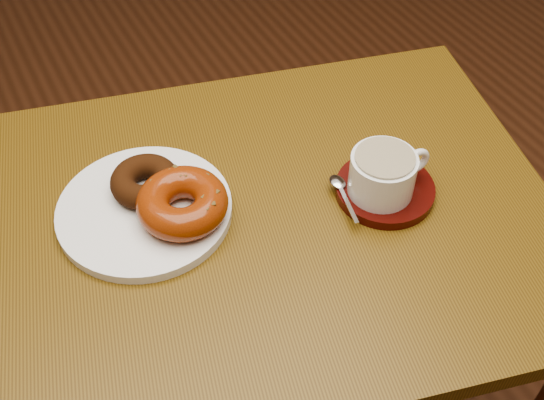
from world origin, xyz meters
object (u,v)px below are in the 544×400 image
cafe_table (261,268)px  donut_plate (145,210)px  coffee_cup (384,173)px  saucer (385,190)px

cafe_table → donut_plate: bearing=165.4°
donut_plate → coffee_cup: coffee_cup is taller
cafe_table → coffee_cup: size_ratio=7.84×
saucer → coffee_cup: bearing=-164.5°
cafe_table → saucer: 0.23m
donut_plate → saucer: bearing=-21.2°
donut_plate → coffee_cup: bearing=-22.2°
cafe_table → donut_plate: size_ratio=3.94×
donut_plate → coffee_cup: (0.32, -0.13, 0.04)m
saucer → coffee_cup: coffee_cup is taller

